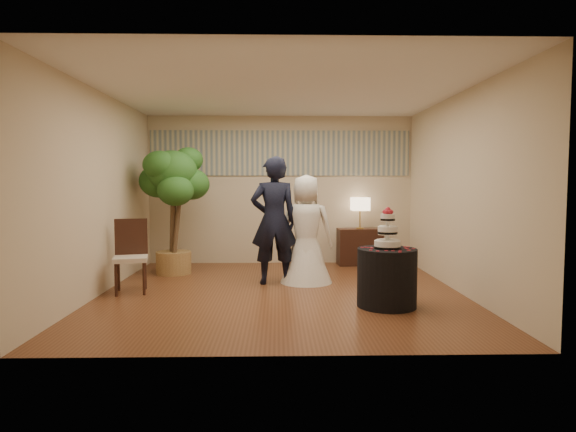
{
  "coord_description": "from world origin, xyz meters",
  "views": [
    {
      "loc": [
        -0.05,
        -6.69,
        1.55
      ],
      "look_at": [
        0.1,
        0.4,
        1.05
      ],
      "focal_mm": 30.0,
      "sensor_mm": 36.0,
      "label": 1
    }
  ],
  "objects_px": {
    "console": "(360,247)",
    "ficus_tree": "(173,209)",
    "table_lamp": "(360,213)",
    "side_chair": "(131,256)",
    "groom": "(274,221)",
    "bride": "(306,229)",
    "cake_table": "(387,278)",
    "wedding_cake": "(388,228)"
  },
  "relations": [
    {
      "from": "groom",
      "to": "bride",
      "type": "distance_m",
      "value": 0.52
    },
    {
      "from": "wedding_cake",
      "to": "ficus_tree",
      "type": "distance_m",
      "value": 3.84
    },
    {
      "from": "cake_table",
      "to": "side_chair",
      "type": "bearing_deg",
      "value": 166.64
    },
    {
      "from": "console",
      "to": "ficus_tree",
      "type": "xyz_separation_m",
      "value": [
        -3.3,
        -0.81,
        0.76
      ]
    },
    {
      "from": "table_lamp",
      "to": "ficus_tree",
      "type": "height_order",
      "value": "ficus_tree"
    },
    {
      "from": "table_lamp",
      "to": "ficus_tree",
      "type": "xyz_separation_m",
      "value": [
        -3.3,
        -0.81,
        0.12
      ]
    },
    {
      "from": "wedding_cake",
      "to": "cake_table",
      "type": "bearing_deg",
      "value": 0.0
    },
    {
      "from": "console",
      "to": "side_chair",
      "type": "height_order",
      "value": "side_chair"
    },
    {
      "from": "table_lamp",
      "to": "side_chair",
      "type": "bearing_deg",
      "value": -148.29
    },
    {
      "from": "cake_table",
      "to": "ficus_tree",
      "type": "distance_m",
      "value": 3.9
    },
    {
      "from": "console",
      "to": "side_chair",
      "type": "distance_m",
      "value": 4.23
    },
    {
      "from": "wedding_cake",
      "to": "side_chair",
      "type": "height_order",
      "value": "wedding_cake"
    },
    {
      "from": "console",
      "to": "side_chair",
      "type": "relative_size",
      "value": 0.8
    },
    {
      "from": "wedding_cake",
      "to": "side_chair",
      "type": "relative_size",
      "value": 0.5
    },
    {
      "from": "console",
      "to": "groom",
      "type": "bearing_deg",
      "value": -138.15
    },
    {
      "from": "cake_table",
      "to": "groom",
      "type": "bearing_deg",
      "value": 135.62
    },
    {
      "from": "cake_table",
      "to": "wedding_cake",
      "type": "relative_size",
      "value": 1.42
    },
    {
      "from": "groom",
      "to": "cake_table",
      "type": "relative_size",
      "value": 2.63
    },
    {
      "from": "groom",
      "to": "side_chair",
      "type": "bearing_deg",
      "value": 9.63
    },
    {
      "from": "cake_table",
      "to": "side_chair",
      "type": "xyz_separation_m",
      "value": [
        -3.42,
        0.81,
        0.15
      ]
    },
    {
      "from": "side_chair",
      "to": "groom",
      "type": "bearing_deg",
      "value": 3.3
    },
    {
      "from": "cake_table",
      "to": "wedding_cake",
      "type": "height_order",
      "value": "wedding_cake"
    },
    {
      "from": "console",
      "to": "side_chair",
      "type": "xyz_separation_m",
      "value": [
        -3.6,
        -2.22,
        0.17
      ]
    },
    {
      "from": "side_chair",
      "to": "bride",
      "type": "bearing_deg",
      "value": 2.1
    },
    {
      "from": "groom",
      "to": "cake_table",
      "type": "distance_m",
      "value": 2.07
    },
    {
      "from": "groom",
      "to": "table_lamp",
      "type": "distance_m",
      "value": 2.29
    },
    {
      "from": "groom",
      "to": "table_lamp",
      "type": "height_order",
      "value": "groom"
    },
    {
      "from": "groom",
      "to": "ficus_tree",
      "type": "bearing_deg",
      "value": -32.62
    },
    {
      "from": "table_lamp",
      "to": "wedding_cake",
      "type": "bearing_deg",
      "value": -93.4
    },
    {
      "from": "table_lamp",
      "to": "groom",
      "type": "bearing_deg",
      "value": -134.12
    },
    {
      "from": "bride",
      "to": "cake_table",
      "type": "bearing_deg",
      "value": 126.77
    },
    {
      "from": "table_lamp",
      "to": "side_chair",
      "type": "distance_m",
      "value": 4.25
    },
    {
      "from": "groom",
      "to": "bride",
      "type": "height_order",
      "value": "groom"
    },
    {
      "from": "table_lamp",
      "to": "ficus_tree",
      "type": "relative_size",
      "value": 0.26
    },
    {
      "from": "ficus_tree",
      "to": "groom",
      "type": "bearing_deg",
      "value": -26.2
    },
    {
      "from": "groom",
      "to": "console",
      "type": "relative_size",
      "value": 2.36
    },
    {
      "from": "console",
      "to": "side_chair",
      "type": "bearing_deg",
      "value": -152.33
    },
    {
      "from": "table_lamp",
      "to": "side_chair",
      "type": "height_order",
      "value": "table_lamp"
    },
    {
      "from": "table_lamp",
      "to": "cake_table",
      "type": "bearing_deg",
      "value": -93.4
    },
    {
      "from": "cake_table",
      "to": "console",
      "type": "relative_size",
      "value": 0.89
    },
    {
      "from": "groom",
      "to": "table_lamp",
      "type": "xyz_separation_m",
      "value": [
        1.6,
        1.65,
        0.01
      ]
    },
    {
      "from": "bride",
      "to": "side_chair",
      "type": "height_order",
      "value": "bride"
    }
  ]
}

